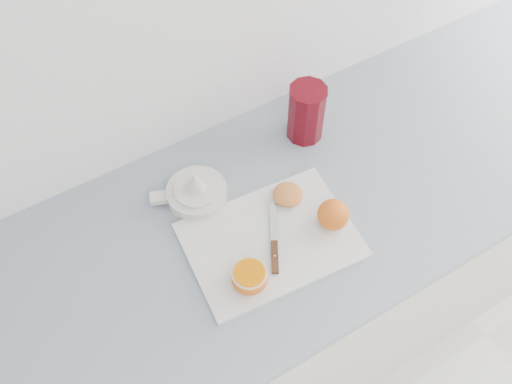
% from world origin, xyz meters
% --- Properties ---
extents(counter, '(2.38, 0.64, 0.89)m').
position_xyz_m(counter, '(0.23, 1.70, 0.45)').
color(counter, silver).
rests_on(counter, ground).
extents(cutting_board, '(0.39, 0.29, 0.01)m').
position_xyz_m(cutting_board, '(0.14, 1.64, 0.90)').
color(cutting_board, silver).
rests_on(cutting_board, counter).
extents(whole_orange, '(0.07, 0.07, 0.07)m').
position_xyz_m(whole_orange, '(0.28, 1.60, 0.94)').
color(whole_orange, orange).
rests_on(whole_orange, cutting_board).
extents(half_orange, '(0.08, 0.08, 0.05)m').
position_xyz_m(half_orange, '(0.04, 1.57, 0.93)').
color(half_orange, orange).
rests_on(half_orange, cutting_board).
extents(squeezed_shell, '(0.07, 0.07, 0.03)m').
position_xyz_m(squeezed_shell, '(0.23, 1.71, 0.92)').
color(squeezed_shell, '#CB7133').
rests_on(squeezed_shell, cutting_board).
extents(paring_knife, '(0.10, 0.16, 0.01)m').
position_xyz_m(paring_knife, '(0.13, 1.60, 0.91)').
color(paring_knife, '#49311A').
rests_on(paring_knife, cutting_board).
extents(citrus_juicer, '(0.17, 0.14, 0.09)m').
position_xyz_m(citrus_juicer, '(0.05, 1.82, 0.92)').
color(citrus_juicer, white).
rests_on(citrus_juicer, counter).
extents(red_tumbler, '(0.09, 0.09, 0.15)m').
position_xyz_m(red_tumbler, '(0.38, 1.86, 0.96)').
color(red_tumbler, '#5C0510').
rests_on(red_tumbler, counter).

